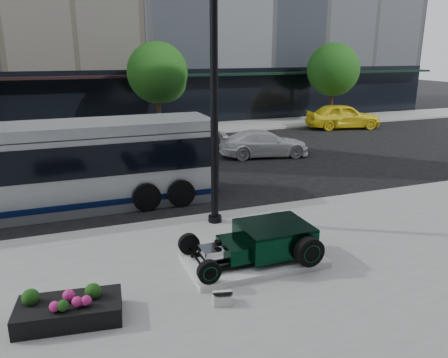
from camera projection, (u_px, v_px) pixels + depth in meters
name	position (u px, v px, depth m)	size (l,w,h in m)	color
ground	(212.00, 195.00, 16.41)	(120.00, 120.00, 0.00)	black
sidewalk_far	(142.00, 132.00, 28.94)	(70.00, 4.00, 0.12)	gray
street_trees	(159.00, 75.00, 27.45)	(29.80, 3.80, 5.70)	black
display_plinth	(254.00, 260.00, 10.91)	(3.40, 1.80, 0.15)	silver
hot_rod	(266.00, 240.00, 10.88)	(3.22, 2.00, 0.81)	black
info_plaque	(222.00, 298.00, 9.15)	(0.46, 0.39, 0.31)	silver
lamppost	(214.00, 109.00, 12.60)	(0.42, 0.42, 7.57)	black
flower_planter	(69.00, 309.00, 8.54)	(2.11, 1.25, 0.65)	black
transit_bus	(36.00, 168.00, 14.46)	(12.12, 2.88, 2.92)	#A0A4AA
white_sedan	(264.00, 143.00, 22.37)	(1.86, 4.58, 1.33)	silver
yellow_taxi	(343.00, 116.00, 30.40)	(2.04, 5.06, 1.72)	yellow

